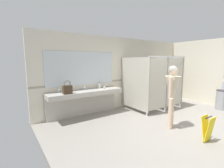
{
  "coord_description": "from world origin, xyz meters",
  "views": [
    {
      "loc": [
        -3.92,
        -2.37,
        1.8
      ],
      "look_at": [
        -1.48,
        1.16,
        1.17
      ],
      "focal_mm": 25.73,
      "sensor_mm": 36.0,
      "label": 1
    }
  ],
  "objects": [
    {
      "name": "ground_plane",
      "position": [
        0.0,
        0.0,
        -0.05
      ],
      "size": [
        6.73,
        5.57,
        0.1
      ],
      "primitive_type": "cube",
      "color": "gray"
    },
    {
      "name": "soap_dispenser",
      "position": [
        -1.18,
        2.36,
        0.95
      ],
      "size": [
        0.07,
        0.07,
        0.22
      ],
      "color": "white",
      "rests_on": "vanity_counter"
    },
    {
      "name": "vanity_counter",
      "position": [
        -1.75,
        2.28,
        0.62
      ],
      "size": [
        2.44,
        0.54,
        0.96
      ],
      "color": "#B2ADA3",
      "rests_on": "ground_plane"
    },
    {
      "name": "person_standing",
      "position": [
        -0.28,
        0.13,
        1.06
      ],
      "size": [
        0.54,
        0.53,
        1.67
      ],
      "color": "beige",
      "rests_on": "ground_plane"
    },
    {
      "name": "wall_back_tile_band",
      "position": [
        0.0,
        2.48,
        1.05
      ],
      "size": [
        6.73,
        0.01,
        0.06
      ],
      "primitive_type": "cube",
      "color": "#9E937F",
      "rests_on": "wall_back"
    },
    {
      "name": "wall_back",
      "position": [
        0.0,
        2.54,
        1.32
      ],
      "size": [
        6.73,
        0.12,
        2.65
      ],
      "primitive_type": "cube",
      "color": "beige",
      "rests_on": "ground_plane"
    },
    {
      "name": "mirror_panel",
      "position": [
        -1.75,
        2.47,
        1.54
      ],
      "size": [
        2.34,
        0.02,
        1.08
      ],
      "primitive_type": "cube",
      "color": "silver",
      "rests_on": "wall_back"
    },
    {
      "name": "trash_bin",
      "position": [
        2.69,
        0.08,
        0.37
      ],
      "size": [
        0.36,
        0.36,
        0.73
      ],
      "color": "#99999E",
      "rests_on": "ground_plane"
    },
    {
      "name": "wet_floor_sign",
      "position": [
        -0.25,
        -0.8,
        0.3
      ],
      "size": [
        0.28,
        0.19,
        0.58
      ],
      "color": "yellow",
      "rests_on": "ground_plane"
    },
    {
      "name": "paper_cup",
      "position": [
        -1.13,
        2.11,
        0.9
      ],
      "size": [
        0.07,
        0.07,
        0.1
      ],
      "primitive_type": "cylinder",
      "color": "beige",
      "rests_on": "vanity_counter"
    },
    {
      "name": "bathroom_stalls",
      "position": [
        0.81,
        1.57,
        1.02
      ],
      "size": [
        1.92,
        1.4,
        1.94
      ],
      "color": "#B2AD9E",
      "rests_on": "ground_plane"
    },
    {
      "name": "handbag",
      "position": [
        -2.41,
        2.06,
        0.98
      ],
      "size": [
        0.25,
        0.15,
        0.38
      ],
      "color": "#3F2D1E",
      "rests_on": "vanity_counter"
    }
  ]
}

